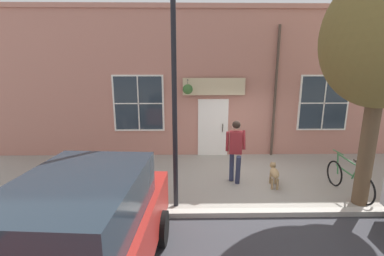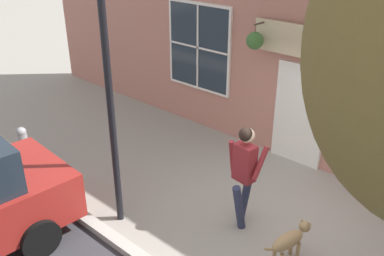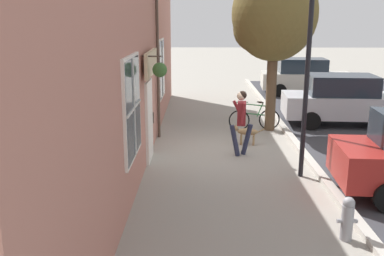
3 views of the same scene
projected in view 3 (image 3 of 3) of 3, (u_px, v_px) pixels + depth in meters
The scene contains 10 objects.
ground_plane at pixel (229, 151), 12.09m from camera, with size 90.00×90.00×0.00m, color gray.
storefront_facade at pixel (144, 56), 11.45m from camera, with size 0.95×18.00×5.30m.
pedestrian_walking at pixel (241, 117), 11.44m from camera, with size 0.66×0.59×1.78m.
dog_on_leash at pixel (246, 132), 12.61m from camera, with size 1.01×0.34×0.59m.
street_tree_by_curb at pixel (272, 17), 13.54m from camera, with size 2.71×2.52×5.27m.
leaning_bicycle at pixel (254, 119), 14.31m from camera, with size 1.73×0.20×1.00m.
parked_car_mid_block at pixel (345, 100), 14.86m from camera, with size 4.41×2.16×1.75m.
parked_car_far_end at pixel (305, 76), 20.96m from camera, with size 4.41×2.16×1.75m.
street_lamp at pixel (310, 36), 9.33m from camera, with size 0.32×0.32×5.01m.
fire_hydrant at pixel (347, 218), 7.13m from camera, with size 0.34×0.20×0.77m.
Camera 3 is at (-0.89, -11.57, 3.62)m, focal length 40.00 mm.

